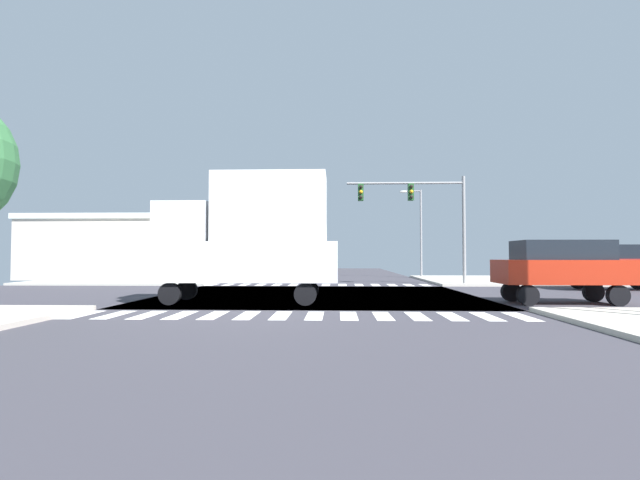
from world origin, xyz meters
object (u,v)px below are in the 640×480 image
street_lamp (418,224)px  box_truck_trailing_1 (249,235)px  suv_farside_1 (616,263)px  suv_queued_3 (561,266)px  bank_building (126,248)px  sedan_leading_1 (254,265)px  traffic_signal_mast (418,204)px  suv_crossing_2 (315,259)px  suv_middle_4 (306,260)px

street_lamp → box_truck_trailing_1: size_ratio=0.99×
suv_farside_1 → suv_queued_3: bearing=-41.2°
bank_building → sedan_leading_1: bank_building is taller
traffic_signal_mast → suv_crossing_2: 34.61m
suv_crossing_2 → suv_queued_3: bearing=104.4°
traffic_signal_mast → box_truck_trailing_1: bearing=-128.5°
suv_farside_1 → suv_middle_4: 25.47m
street_lamp → suv_farside_1: (7.94, -12.86, -2.91)m
suv_farside_1 → box_truck_trailing_1: 19.16m
sedan_leading_1 → suv_middle_4: suv_middle_4 is taller
suv_crossing_2 → sedan_leading_1: bearing=84.0°
suv_crossing_2 → traffic_signal_mast: bearing=103.0°
bank_building → street_lamp: bearing=1.1°
bank_building → suv_crossing_2: bank_building is taller
suv_middle_4 → suv_farside_1: bearing=132.9°
street_lamp → bank_building: (-23.58, -0.44, -1.88)m
bank_building → sedan_leading_1: size_ratio=3.37×
box_truck_trailing_1 → suv_middle_4: 25.68m
traffic_signal_mast → suv_crossing_2: traffic_signal_mast is taller
suv_crossing_2 → box_truck_trailing_1: box_truck_trailing_1 is taller
box_truck_trailing_1 → suv_crossing_2: bearing=-0.6°
bank_building → suv_farside_1: bank_building is taller
suv_crossing_2 → sedan_leading_1: size_ratio=1.07×
suv_queued_3 → suv_middle_4: (-11.23, 25.65, 0.00)m
suv_farside_1 → suv_middle_4: (-17.35, 18.65, 0.00)m
suv_middle_4 → sedan_leading_1: bearing=73.6°
bank_building → suv_middle_4: 15.52m
street_lamp → sedan_leading_1: 13.55m
suv_queued_3 → sedan_leading_1: suv_queued_3 is taller
suv_queued_3 → bank_building: bearing=52.6°
street_lamp → suv_queued_3: street_lamp is taller
suv_queued_3 → sedan_leading_1: (-14.23, 15.43, -0.28)m
box_truck_trailing_1 → suv_middle_4: (0.44, 25.65, -1.17)m
street_lamp → suv_queued_3: 20.15m
suv_queued_3 → suv_middle_4: same height
suv_queued_3 → box_truck_trailing_1: size_ratio=0.64×
suv_crossing_2 → suv_middle_4: (0.00, -18.23, 0.00)m
suv_queued_3 → suv_middle_4: size_ratio=1.00×
suv_farside_1 → suv_queued_3: 9.30m
traffic_signal_mast → box_truck_trailing_1: (-8.20, -10.33, -2.29)m
traffic_signal_mast → street_lamp: (1.64, 9.53, -0.54)m
suv_queued_3 → suv_middle_4: bearing=23.6°
suv_crossing_2 → sedan_leading_1: (-3.00, -28.45, -0.28)m
suv_crossing_2 → box_truck_trailing_1: (-0.44, -43.88, 1.17)m
suv_queued_3 → box_truck_trailing_1: 11.73m
box_truck_trailing_1 → suv_middle_4: box_truck_trailing_1 is taller
street_lamp → sedan_leading_1: bearing=-160.4°
bank_building → suv_queued_3: (25.40, -19.42, -1.04)m
street_lamp → suv_crossing_2: street_lamp is taller
traffic_signal_mast → street_lamp: size_ratio=1.00×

